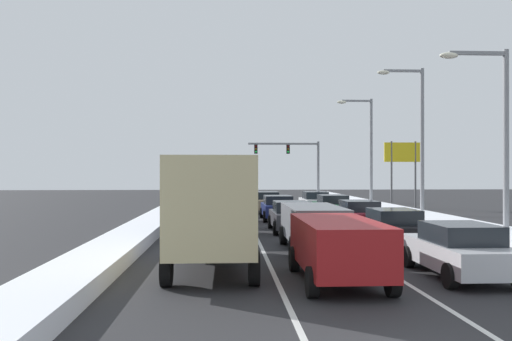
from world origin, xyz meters
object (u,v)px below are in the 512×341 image
(sedan_white_right_lane_fifth, at_px, (315,202))
(suv_green_left_lane_fourth, at_px, (221,199))
(sedan_maroon_right_lane_third, at_px, (359,215))
(suv_white_left_lane_fifth, at_px, (225,195))
(street_lamp_right_far, at_px, (366,144))
(sedan_black_right_lane_second, at_px, (393,228))
(sedan_green_right_lane_fourth, at_px, (332,207))
(traffic_light_gantry, at_px, (296,158))
(suv_gray_center_lane_second, at_px, (313,223))
(street_lamp_right_mid, at_px, (416,132))
(sedan_silver_right_lane_nearest, at_px, (459,250))
(suv_red_center_lane_nearest, at_px, (338,245))
(box_truck_left_lane_nearest, at_px, (213,207))
(suv_black_left_lane_second, at_px, (223,215))
(sedan_navy_center_lane_fourth, at_px, (278,208))
(sedan_tan_center_lane_fifth, at_px, (267,202))
(street_lamp_right_near, at_px, (496,129))
(suv_maroon_left_lane_third, at_px, (222,205))
(sedan_charcoal_center_lane_third, at_px, (291,216))

(sedan_white_right_lane_fifth, relative_size, suv_green_left_lane_fourth, 0.92)
(sedan_maroon_right_lane_third, bearing_deg, suv_white_left_lane_fifth, 110.40)
(sedan_white_right_lane_fifth, bearing_deg, street_lamp_right_far, -4.75)
(sedan_black_right_lane_second, height_order, sedan_green_right_lane_fourth, same)
(sedan_white_right_lane_fifth, distance_m, traffic_light_gantry, 17.27)
(sedan_white_right_lane_fifth, xyz_separation_m, suv_green_left_lane_fourth, (-6.97, -1.24, 0.25))
(suv_gray_center_lane_second, xyz_separation_m, street_lamp_right_mid, (7.33, 9.48, 4.18))
(sedan_silver_right_lane_nearest, bearing_deg, suv_red_center_lane_nearest, -170.58)
(box_truck_left_lane_nearest, relative_size, street_lamp_right_far, 0.86)
(sedan_black_right_lane_second, xyz_separation_m, suv_gray_center_lane_second, (-3.22, -0.59, 0.25))
(sedan_maroon_right_lane_third, relative_size, street_lamp_right_far, 0.54)
(suv_black_left_lane_second, height_order, traffic_light_gantry, traffic_light_gantry)
(sedan_navy_center_lane_fourth, bearing_deg, suv_gray_center_lane_second, -89.54)
(sedan_green_right_lane_fourth, relative_size, sedan_tan_center_lane_fifth, 1.00)
(sedan_silver_right_lane_nearest, relative_size, suv_black_left_lane_second, 0.92)
(suv_green_left_lane_fourth, height_order, street_lamp_right_far, street_lamp_right_far)
(box_truck_left_lane_nearest, distance_m, street_lamp_right_near, 11.42)
(sedan_green_right_lane_fourth, xyz_separation_m, suv_gray_center_lane_second, (-3.43, -13.77, 0.25))
(sedan_green_right_lane_fourth, bearing_deg, box_truck_left_lane_nearest, -112.05)
(sedan_green_right_lane_fourth, height_order, suv_black_left_lane_second, suv_black_left_lane_second)
(sedan_green_right_lane_fourth, relative_size, sedan_white_right_lane_fifth, 1.00)
(suv_white_left_lane_fifth, height_order, street_lamp_right_mid, street_lamp_right_mid)
(suv_black_left_lane_second, bearing_deg, suv_green_left_lane_fourth, 91.03)
(sedan_maroon_right_lane_third, xyz_separation_m, street_lamp_right_mid, (3.89, 2.55, 4.44))
(suv_red_center_lane_nearest, xyz_separation_m, street_lamp_right_near, (7.19, 5.59, 3.56))
(sedan_green_right_lane_fourth, bearing_deg, street_lamp_right_far, 56.56)
(sedan_white_right_lane_fifth, bearing_deg, traffic_light_gantry, 87.34)
(suv_red_center_lane_nearest, distance_m, suv_maroon_left_lane_third, 17.57)
(sedan_silver_right_lane_nearest, distance_m, suv_black_left_lane_second, 11.77)
(sedan_green_right_lane_fourth, distance_m, suv_maroon_left_lane_third, 7.36)
(suv_gray_center_lane_second, bearing_deg, box_truck_left_lane_nearest, -134.25)
(sedan_green_right_lane_fourth, bearing_deg, suv_maroon_left_lane_third, -160.72)
(suv_white_left_lane_fifth, bearing_deg, sedan_tan_center_lane_fifth, -62.15)
(sedan_black_right_lane_second, xyz_separation_m, suv_black_left_lane_second, (-6.64, 3.76, 0.25))
(sedan_silver_right_lane_nearest, distance_m, street_lamp_right_near, 7.27)
(sedan_maroon_right_lane_third, height_order, suv_gray_center_lane_second, suv_gray_center_lane_second)
(sedan_navy_center_lane_fourth, xyz_separation_m, sedan_tan_center_lane_fifth, (-0.22, 6.48, 0.00))
(sedan_black_right_lane_second, xyz_separation_m, sedan_maroon_right_lane_third, (0.22, 6.34, 0.00))
(suv_maroon_left_lane_third, bearing_deg, suv_white_left_lane_fifth, 89.65)
(sedan_navy_center_lane_fourth, distance_m, suv_white_left_lane_fifth, 12.80)
(suv_white_left_lane_fifth, distance_m, street_lamp_right_far, 12.78)
(sedan_silver_right_lane_nearest, xyz_separation_m, suv_green_left_lane_fourth, (-6.93, 23.71, 0.25))
(sedan_tan_center_lane_fifth, bearing_deg, suv_black_left_lane_second, -101.58)
(sedan_silver_right_lane_nearest, xyz_separation_m, sedan_maroon_right_lane_third, (0.19, 12.27, 0.00))
(sedan_navy_center_lane_fourth, height_order, suv_black_left_lane_second, suv_black_left_lane_second)
(box_truck_left_lane_nearest, height_order, suv_green_left_lane_fourth, box_truck_left_lane_nearest)
(suv_red_center_lane_nearest, bearing_deg, sedan_navy_center_lane_fourth, 89.41)
(suv_red_center_lane_nearest, height_order, suv_green_left_lane_fourth, same)
(sedan_black_right_lane_second, distance_m, sedan_green_right_lane_fourth, 13.19)
(sedan_charcoal_center_lane_third, bearing_deg, street_lamp_right_near, -44.29)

